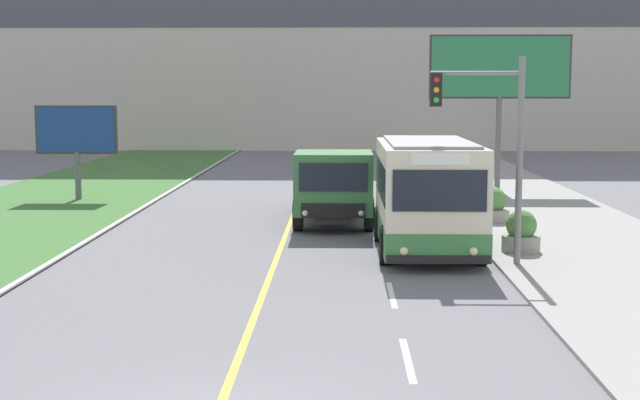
% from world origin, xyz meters
% --- Properties ---
extents(lane_marking_centre, '(2.88, 140.00, 0.01)m').
position_xyz_m(lane_marking_centre, '(0.35, 1.88, 0.00)').
color(lane_marking_centre, gold).
rests_on(lane_marking_centre, ground_plane).
extents(city_bus, '(2.65, 5.86, 3.01)m').
position_xyz_m(city_bus, '(3.96, 12.70, 1.52)').
color(city_bus, beige).
rests_on(city_bus, ground_plane).
extents(dump_truck, '(2.49, 6.99, 2.42)m').
position_xyz_m(dump_truck, '(1.43, 17.58, 1.24)').
color(dump_truck, black).
rests_on(dump_truck, ground_plane).
extents(traffic_light_mast, '(2.28, 0.32, 5.13)m').
position_xyz_m(traffic_light_mast, '(5.30, 10.90, 3.30)').
color(traffic_light_mast, slate).
rests_on(traffic_light_mast, ground_plane).
extents(billboard_large, '(5.91, 0.24, 6.61)m').
position_xyz_m(billboard_large, '(8.31, 27.04, 5.07)').
color(billboard_large, '#59595B').
rests_on(billboard_large, ground_plane).
extents(billboard_small, '(3.19, 0.24, 3.72)m').
position_xyz_m(billboard_small, '(-8.71, 23.86, 2.63)').
color(billboard_small, '#59595B').
rests_on(billboard_small, ground_plane).
extents(planter_round_near, '(1.01, 1.01, 1.11)m').
position_xyz_m(planter_round_near, '(6.43, 12.53, 0.56)').
color(planter_round_near, gray).
rests_on(planter_round_near, sidewalk_right).
extents(planter_round_second, '(1.08, 1.08, 1.13)m').
position_xyz_m(planter_round_second, '(6.58, 17.90, 0.57)').
color(planter_round_second, gray).
rests_on(planter_round_second, sidewalk_right).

